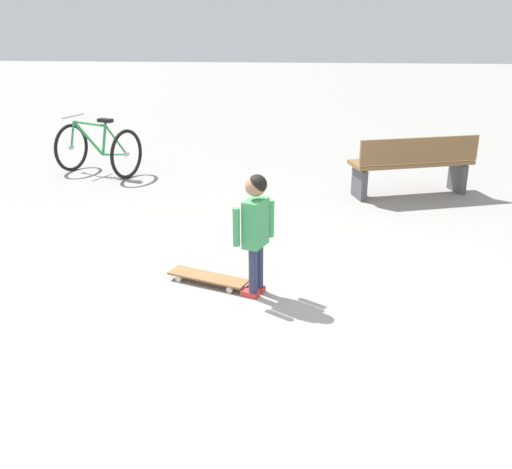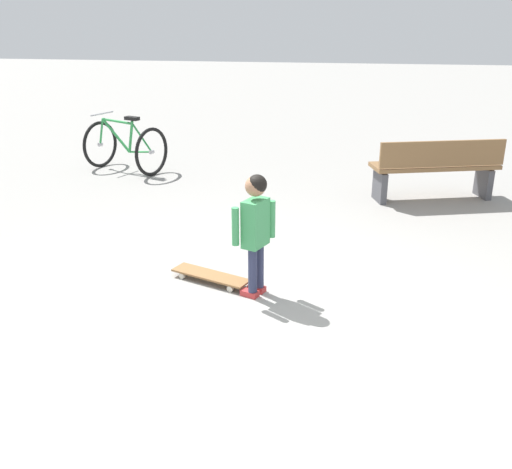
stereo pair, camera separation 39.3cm
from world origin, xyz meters
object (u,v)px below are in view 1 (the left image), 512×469
(skateboard, at_px, (208,277))
(bicycle_near, at_px, (98,149))
(child_person, at_px, (256,222))
(street_bench, at_px, (413,164))

(skateboard, distance_m, bicycle_near, 4.21)
(child_person, xyz_separation_m, skateboard, (-0.44, 0.18, -0.60))
(bicycle_near, bearing_deg, street_bench, -9.60)
(bicycle_near, height_order, street_bench, bicycle_near)
(skateboard, relative_size, street_bench, 0.46)
(child_person, distance_m, street_bench, 3.53)
(child_person, distance_m, bicycle_near, 4.59)
(street_bench, bearing_deg, bicycle_near, 170.40)
(child_person, height_order, street_bench, child_person)
(skateboard, height_order, street_bench, street_bench)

